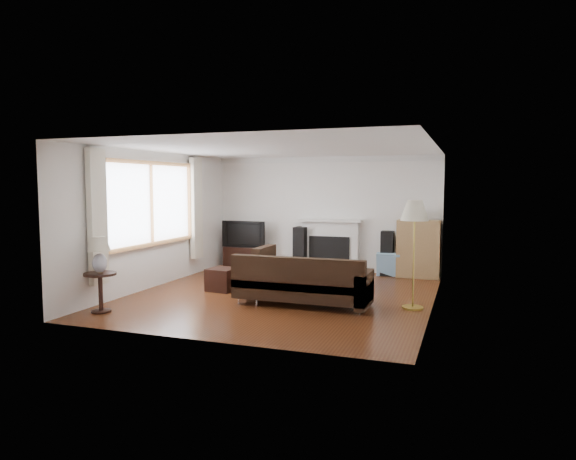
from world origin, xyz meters
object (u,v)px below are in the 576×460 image
(bookshelf, at_px, (419,249))
(side_table, at_px, (101,292))
(coffee_table, at_px, (323,280))
(floor_lamp, at_px, (414,255))
(tv_stand, at_px, (246,257))
(sectional_sofa, at_px, (303,281))

(bookshelf, xyz_separation_m, side_table, (-4.19, -4.52, -0.29))
(coffee_table, distance_m, side_table, 3.76)
(coffee_table, distance_m, floor_lamp, 1.97)
(floor_lamp, relative_size, side_table, 2.81)
(bookshelf, distance_m, floor_lamp, 2.77)
(bookshelf, distance_m, side_table, 6.17)
(tv_stand, distance_m, coffee_table, 3.02)
(bookshelf, bearing_deg, coffee_table, -128.06)
(side_table, bearing_deg, tv_stand, 85.64)
(tv_stand, xyz_separation_m, sectional_sofa, (2.35, -3.05, 0.13))
(bookshelf, distance_m, sectional_sofa, 3.42)
(tv_stand, bearing_deg, coffee_table, -38.61)
(sectional_sofa, height_order, floor_lamp, floor_lamp)
(tv_stand, relative_size, side_table, 1.61)
(bookshelf, height_order, coffee_table, bookshelf)
(coffee_table, xyz_separation_m, side_table, (-2.70, -2.62, 0.10))
(sectional_sofa, bearing_deg, floor_lamp, 10.68)
(tv_stand, height_order, floor_lamp, floor_lamp)
(sectional_sofa, relative_size, floor_lamp, 1.39)
(tv_stand, height_order, side_table, side_table)
(coffee_table, height_order, floor_lamp, floor_lamp)
(bookshelf, bearing_deg, side_table, -132.86)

